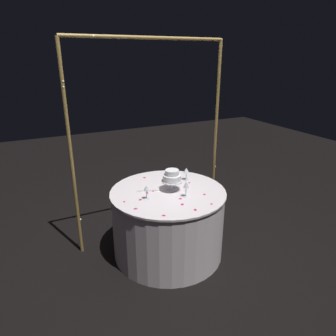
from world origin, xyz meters
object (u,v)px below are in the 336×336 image
object	(u,v)px
decorative_arch	(150,118)
wine_glass_0	(147,189)
main_table	(168,222)
tiered_cake	(172,177)
cake_knife	(152,190)
wine_glass_2	(186,185)
wine_glass_1	(186,171)

from	to	relation	value
decorative_arch	wine_glass_0	world-z (taller)	decorative_arch
main_table	tiered_cake	distance (m)	0.52
wine_glass_0	tiered_cake	bearing A→B (deg)	13.03
decorative_arch	main_table	distance (m)	1.15
main_table	cake_knife	bearing A→B (deg)	151.95
wine_glass_2	wine_glass_1	bearing A→B (deg)	60.43
main_table	wine_glass_0	world-z (taller)	wine_glass_0
wine_glass_1	cake_knife	xyz separation A→B (m)	(-0.47, -0.10, -0.10)
decorative_arch	cake_knife	distance (m)	0.79
decorative_arch	wine_glass_2	distance (m)	0.86
tiered_cake	wine_glass_0	distance (m)	0.33
wine_glass_1	cake_knife	size ratio (longest dim) A/B	0.50
tiered_cake	cake_knife	bearing A→B (deg)	157.01
wine_glass_0	decorative_arch	bearing A→B (deg)	62.10
wine_glass_2	wine_glass_0	bearing A→B (deg)	161.08
main_table	cake_knife	size ratio (longest dim) A/B	4.22
main_table	tiered_cake	bearing A→B (deg)	-4.38
tiered_cake	cake_knife	size ratio (longest dim) A/B	0.79
wine_glass_0	main_table	bearing A→B (deg)	15.84
cake_knife	wine_glass_1	bearing A→B (deg)	12.32
wine_glass_1	decorative_arch	bearing A→B (deg)	141.06
tiered_cake	wine_glass_1	xyz separation A→B (m)	(0.27, 0.18, -0.04)
decorative_arch	wine_glass_2	size ratio (longest dim) A/B	13.38
wine_glass_2	tiered_cake	bearing A→B (deg)	105.07
wine_glass_2	cake_knife	size ratio (longest dim) A/B	0.59
decorative_arch	tiered_cake	size ratio (longest dim) A/B	9.96
wine_glass_2	cake_knife	xyz separation A→B (m)	(-0.25, 0.28, -0.12)
decorative_arch	wine_glass_0	xyz separation A→B (m)	(-0.27, -0.51, -0.58)
wine_glass_0	wine_glass_1	distance (m)	0.64
decorative_arch	cake_knife	bearing A→B (deg)	-112.60
main_table	tiered_cake	xyz separation A→B (m)	(0.05, -0.00, 0.52)
decorative_arch	main_table	size ratio (longest dim) A/B	1.86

